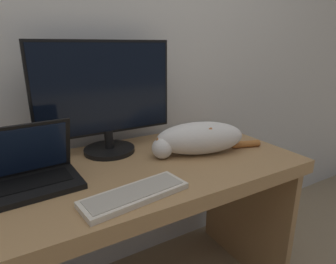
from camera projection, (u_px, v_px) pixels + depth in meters
name	position (u px, v px, depth m)	size (l,w,h in m)	color
wall_back	(71.00, 34.00, 1.28)	(6.40, 0.06, 2.60)	silver
desk	(110.00, 207.00, 1.15)	(1.64, 0.68, 0.77)	#A37A4C
monitor	(106.00, 98.00, 1.24)	(0.62, 0.23, 0.50)	black
laptop	(28.00, 175.00, 0.98)	(0.35, 0.24, 0.22)	black
external_keyboard	(135.00, 194.00, 0.92)	(0.37, 0.17, 0.02)	beige
cat	(198.00, 138.00, 1.27)	(0.54, 0.27, 0.15)	silver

